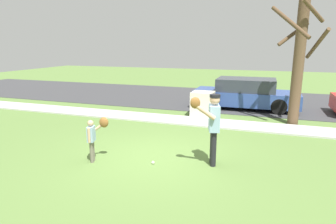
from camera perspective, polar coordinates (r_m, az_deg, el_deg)
The scene contains 9 objects.
ground_plane at distance 10.57m, azimuth 4.46°, elevation -2.09°, with size 48.00×48.00×0.00m, color #567538.
sidewalk_strip at distance 10.66m, azimuth 4.60°, elevation -1.80°, with size 36.00×1.20×0.06m, color #B2B2AD.
road_surface at distance 15.44m, azimuth 9.22°, elevation 2.67°, with size 36.00×6.80×0.02m, color #38383A.
person_adult at distance 6.65m, azimuth 8.81°, elevation -1.92°, with size 0.66×0.75×1.69m.
person_child at distance 7.11m, azimuth -14.40°, elevation -4.22°, with size 0.45×0.50×1.09m.
baseball at distance 6.96m, azimuth -3.01°, elevation -10.01°, with size 0.07×0.07×0.07m, color white.
utility_cabinet at distance 11.44m, azimuth 6.90°, elevation 1.57°, with size 0.85×0.80×0.99m, color beige.
street_tree_near at distance 10.90m, azimuth 24.62°, elevation 9.62°, with size 1.84×1.88×4.32m.
parked_wagon_blue at distance 13.22m, azimuth 15.16°, elevation 3.51°, with size 4.50×1.80×1.33m.
Camera 1 is at (2.51, -6.39, 2.77)m, focal length 30.64 mm.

